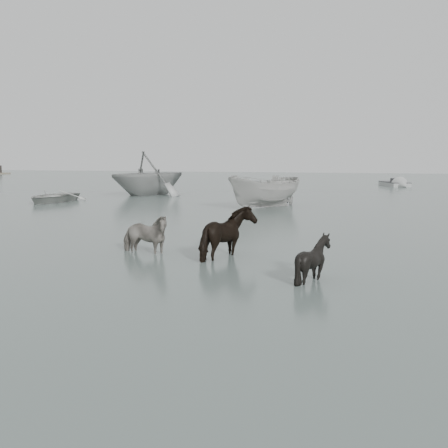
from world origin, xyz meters
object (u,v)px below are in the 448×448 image
Objects in this scene: pony_black at (314,253)px; rowboat_lead at (52,195)px; pony_pinto at (144,229)px; pony_dark at (229,228)px.

pony_black is 22.76m from rowboat_lead.
pony_dark is at bearing -81.35° from pony_pinto.
rowboat_lead is (-11.77, 13.53, -0.27)m from pony_pinto.
pony_black is at bearing -103.03° from pony_pinto.
pony_dark is at bearing 28.84° from pony_black.
pony_pinto reaches higher than rowboat_lead.
pony_dark reaches higher than pony_black.
pony_dark is 3.12m from pony_black.
rowboat_lead is (-14.27, 13.52, -0.39)m from pony_dark.
pony_black is at bearing -40.97° from rowboat_lead.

